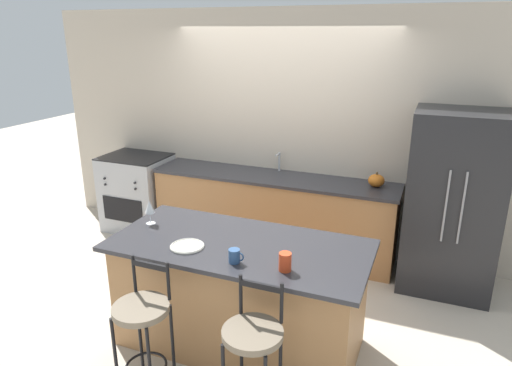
% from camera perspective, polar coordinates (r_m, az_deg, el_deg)
% --- Properties ---
extents(ground_plane, '(18.00, 18.00, 0.00)m').
position_cam_1_polar(ground_plane, '(5.16, 0.70, -9.86)').
color(ground_plane, beige).
extents(wall_back, '(6.00, 0.07, 2.70)m').
position_cam_1_polar(wall_back, '(5.27, 3.33, 6.39)').
color(wall_back, beige).
rests_on(wall_back, ground_plane).
extents(back_counter, '(2.79, 0.63, 0.91)m').
position_cam_1_polar(back_counter, '(5.26, 2.11, -3.78)').
color(back_counter, '#A87547').
rests_on(back_counter, ground_plane).
extents(sink_faucet, '(0.02, 0.13, 0.22)m').
position_cam_1_polar(sink_faucet, '(5.24, 2.88, 2.94)').
color(sink_faucet, '#ADAFB5').
rests_on(sink_faucet, back_counter).
extents(kitchen_island, '(2.00, 0.95, 0.90)m').
position_cam_1_polar(kitchen_island, '(3.75, -2.06, -13.72)').
color(kitchen_island, '#A87547').
rests_on(kitchen_island, ground_plane).
extents(refrigerator, '(0.84, 0.75, 1.77)m').
position_cam_1_polar(refrigerator, '(4.77, 23.34, -2.27)').
color(refrigerator, '#232326').
rests_on(refrigerator, ground_plane).
extents(oven_range, '(0.79, 0.67, 0.97)m').
position_cam_1_polar(oven_range, '(6.04, -14.54, -1.14)').
color(oven_range, '#ADAFB5').
rests_on(oven_range, ground_plane).
extents(bar_stool_near, '(0.39, 0.39, 0.98)m').
position_cam_1_polar(bar_stool_near, '(3.34, -13.97, -16.54)').
color(bar_stool_near, black).
rests_on(bar_stool_near, ground_plane).
extents(bar_stool_far, '(0.39, 0.39, 0.98)m').
position_cam_1_polar(bar_stool_far, '(3.04, -0.38, -19.90)').
color(bar_stool_far, black).
rests_on(bar_stool_far, ground_plane).
extents(dinner_plate, '(0.26, 0.26, 0.02)m').
position_cam_1_polar(dinner_plate, '(3.50, -8.56, -7.81)').
color(dinner_plate, beige).
rests_on(dinner_plate, kitchen_island).
extents(wine_glass, '(0.08, 0.08, 0.21)m').
position_cam_1_polar(wine_glass, '(3.92, -13.16, -2.96)').
color(wine_glass, white).
rests_on(wine_glass, kitchen_island).
extents(coffee_mug, '(0.12, 0.08, 0.10)m').
position_cam_1_polar(coffee_mug, '(3.24, -2.68, -9.10)').
color(coffee_mug, '#335689').
rests_on(coffee_mug, kitchen_island).
extents(tumbler_cup, '(0.09, 0.09, 0.13)m').
position_cam_1_polar(tumbler_cup, '(3.13, 3.66, -9.81)').
color(tumbler_cup, red).
rests_on(tumbler_cup, kitchen_island).
extents(pumpkin_decoration, '(0.17, 0.17, 0.16)m').
position_cam_1_polar(pumpkin_decoration, '(4.89, 14.81, 0.31)').
color(pumpkin_decoration, orange).
rests_on(pumpkin_decoration, back_counter).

